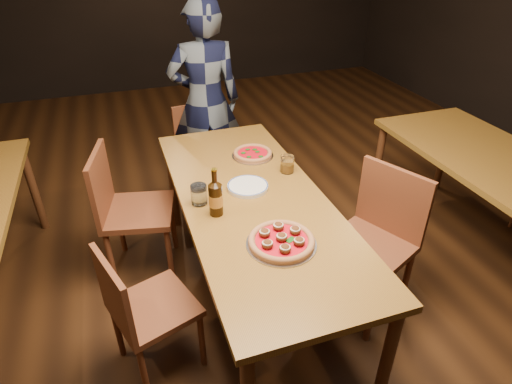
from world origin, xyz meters
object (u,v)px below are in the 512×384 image
object	(u,v)px
table_right	(510,177)
chair_end	(204,153)
water_glass	(199,194)
chair_main_e	(368,246)
pizza_meatball	(281,241)
diner	(205,102)
chair_main_nw	(154,306)
pizza_margherita	(253,154)
plate_stack	(248,187)
chair_main_sw	(139,210)
amber_glass	(287,164)
beer_bottle	(216,199)
table_main	(253,208)

from	to	relation	value
table_right	chair_end	world-z (taller)	chair_end
chair_end	water_glass	xyz separation A→B (m)	(-0.29, -1.26, 0.39)
chair_main_e	pizza_meatball	bearing A→B (deg)	-102.57
pizza_meatball	diner	bearing A→B (deg)	88.13
chair_main_nw	pizza_margherita	bearing A→B (deg)	-63.20
plate_stack	water_glass	xyz separation A→B (m)	(-0.30, -0.06, 0.05)
chair_main_sw	chair_main_e	distance (m)	1.48
chair_end	table_right	bearing A→B (deg)	-47.68
water_glass	amber_glass	xyz separation A→B (m)	(0.60, 0.18, -0.00)
chair_main_nw	pizza_margherita	xyz separation A→B (m)	(0.80, 0.81, 0.35)
chair_main_nw	pizza_meatball	xyz separation A→B (m)	(0.64, -0.13, 0.36)
water_glass	diner	world-z (taller)	diner
chair_main_nw	plate_stack	xyz separation A→B (m)	(0.64, 0.43, 0.35)
plate_stack	amber_glass	bearing A→B (deg)	20.89
diner	table_right	bearing A→B (deg)	140.00
table_right	pizza_meatball	size ratio (longest dim) A/B	5.80
beer_bottle	pizza_meatball	bearing A→B (deg)	-56.60
table_main	pizza_meatball	size ratio (longest dim) A/B	5.80
pizza_margherita	beer_bottle	world-z (taller)	beer_bottle
beer_bottle	diner	xyz separation A→B (m)	(0.30, 1.51, -0.02)
plate_stack	water_glass	bearing A→B (deg)	-168.21
table_main	pizza_meatball	xyz separation A→B (m)	(-0.00, -0.44, 0.10)
chair_end	amber_glass	world-z (taller)	amber_glass
diner	table_main	bearing A→B (deg)	92.41
table_main	amber_glass	distance (m)	0.40
table_main	beer_bottle	world-z (taller)	beer_bottle
chair_main_sw	pizza_margherita	world-z (taller)	chair_main_sw
chair_main_nw	beer_bottle	xyz separation A→B (m)	(0.40, 0.23, 0.43)
chair_main_sw	water_glass	xyz separation A→B (m)	(0.33, -0.46, 0.33)
chair_main_e	plate_stack	world-z (taller)	chair_main_e
chair_main_e	pizza_meatball	xyz separation A→B (m)	(-0.61, -0.13, 0.29)
chair_main_sw	pizza_margherita	size ratio (longest dim) A/B	3.39
table_main	chair_main_nw	xyz separation A→B (m)	(-0.64, -0.31, -0.26)
pizza_margherita	plate_stack	distance (m)	0.42
table_right	chair_main_sw	world-z (taller)	chair_main_sw
table_main	chair_main_nw	distance (m)	0.76
water_glass	table_main	bearing A→B (deg)	-9.16
diner	water_glass	bearing A→B (deg)	80.19
pizza_meatball	pizza_margherita	size ratio (longest dim) A/B	1.24
beer_bottle	pizza_margherita	bearing A→B (deg)	55.63
table_main	amber_glass	xyz separation A→B (m)	(0.30, 0.22, 0.13)
pizza_meatball	table_main	bearing A→B (deg)	89.64
pizza_meatball	diner	world-z (taller)	diner
chair_main_nw	beer_bottle	world-z (taller)	beer_bottle
water_glass	chair_main_e	bearing A→B (deg)	-21.57
chair_main_nw	amber_glass	xyz separation A→B (m)	(0.94, 0.54, 0.39)
chair_main_sw	chair_end	size ratio (longest dim) A/B	1.14
chair_end	chair_main_nw	bearing A→B (deg)	-117.42
table_main	diner	world-z (taller)	diner
chair_main_sw	beer_bottle	world-z (taller)	beer_bottle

